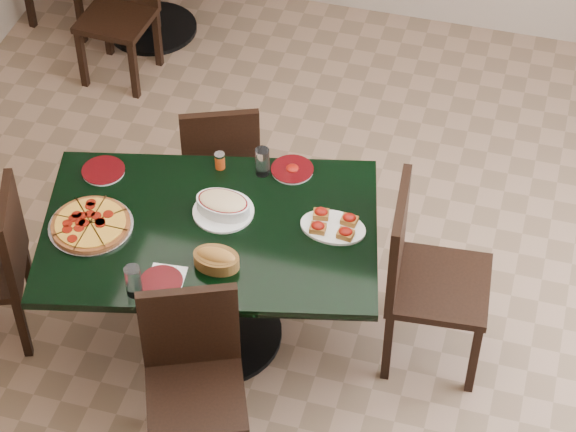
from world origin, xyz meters
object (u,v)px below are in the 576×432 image
(back_chair_near, at_px, (121,2))
(bruschetta_platter, at_px, (333,225))
(chair_near, at_px, (194,371))
(main_table, at_px, (212,256))
(bread_basket, at_px, (216,259))
(chair_right, at_px, (421,270))
(pepperoni_pizza, at_px, (91,224))
(chair_far, at_px, (221,158))
(lasagna_casserole, at_px, (223,205))

(back_chair_near, distance_m, bruschetta_platter, 2.51)
(bruschetta_platter, bearing_deg, chair_near, -116.04)
(main_table, distance_m, bread_basket, 0.32)
(chair_right, relative_size, pepperoni_pizza, 2.58)
(chair_far, distance_m, chair_near, 1.40)
(chair_right, xyz_separation_m, pepperoni_pizza, (-1.45, -0.32, 0.21))
(chair_far, relative_size, chair_right, 0.86)
(bread_basket, distance_m, bruschetta_platter, 0.55)
(chair_near, height_order, chair_right, chair_right)
(chair_near, relative_size, bruschetta_platter, 2.88)
(pepperoni_pizza, bearing_deg, chair_right, 12.47)
(chair_near, height_order, bread_basket, chair_near)
(main_table, height_order, lasagna_casserole, lasagna_casserole)
(chair_near, bearing_deg, back_chair_near, 95.08)
(chair_right, bearing_deg, lasagna_casserole, 89.79)
(chair_far, height_order, chair_right, chair_right)
(back_chair_near, bearing_deg, chair_far, -45.23)
(chair_near, bearing_deg, chair_far, 80.64)
(chair_near, distance_m, chair_right, 1.14)
(main_table, xyz_separation_m, chair_right, (0.94, 0.18, -0.02))
(chair_near, relative_size, bread_basket, 4.33)
(chair_near, distance_m, back_chair_near, 2.84)
(back_chair_near, bearing_deg, pepperoni_pizza, -67.32)
(chair_far, distance_m, bread_basket, 1.07)
(chair_far, xyz_separation_m, back_chair_near, (-1.00, 1.16, 0.02))
(main_table, relative_size, bruschetta_platter, 5.38)
(chair_far, distance_m, back_chair_near, 1.53)
(main_table, relative_size, back_chair_near, 1.92)
(main_table, bearing_deg, back_chair_near, 109.35)
(lasagna_casserole, bearing_deg, chair_near, -78.53)
(chair_right, relative_size, bruschetta_platter, 3.16)
(main_table, xyz_separation_m, chair_far, (-0.21, 0.76, -0.10))
(lasagna_casserole, bearing_deg, chair_right, 9.15)
(chair_near, xyz_separation_m, bread_basket, (-0.01, 0.39, 0.29))
(chair_far, height_order, bread_basket, bread_basket)
(main_table, distance_m, chair_far, 0.79)
(back_chair_near, distance_m, pepperoni_pizza, 2.19)
(back_chair_near, xyz_separation_m, bread_basket, (1.31, -2.12, 0.30))
(bread_basket, bearing_deg, chair_right, 25.89)
(lasagna_casserole, height_order, bruschetta_platter, lasagna_casserole)
(bread_basket, relative_size, bruschetta_platter, 0.66)
(back_chair_near, distance_m, bread_basket, 2.52)
(chair_near, bearing_deg, bruschetta_platter, 37.85)
(chair_near, relative_size, lasagna_casserole, 3.20)
(chair_right, distance_m, bruschetta_platter, 0.46)
(chair_far, bearing_deg, lasagna_casserole, 87.86)
(main_table, height_order, chair_right, chair_right)
(chair_far, height_order, bruschetta_platter, chair_far)
(main_table, relative_size, chair_far, 1.99)
(chair_near, height_order, back_chair_near, chair_near)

